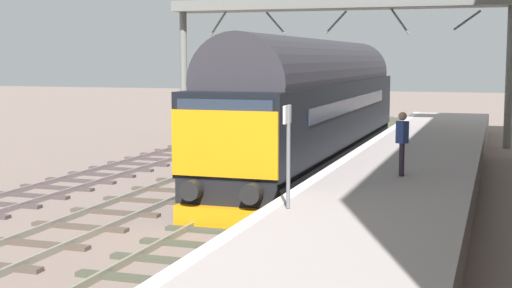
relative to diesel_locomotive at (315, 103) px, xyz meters
name	(u,v)px	position (x,y,z in m)	size (l,w,h in m)	color
ground_plane	(274,198)	(0.00, -4.92, -2.48)	(140.00, 140.00, 0.00)	slate
track_main	(274,196)	(0.00, -4.92, -2.43)	(2.50, 60.00, 0.15)	gray
track_adjacent_west	(170,190)	(-3.26, -4.92, -2.43)	(2.50, 60.00, 0.15)	gray
track_adjacent_far_west	(69,184)	(-6.78, -4.92, -2.43)	(2.50, 60.00, 0.15)	gray
station_platform	(400,188)	(3.60, -4.92, -1.98)	(4.00, 44.00, 1.01)	#A39897
diesel_locomotive	(315,103)	(0.00, 0.00, 0.00)	(2.74, 18.35, 4.68)	black
platform_number_sign	(288,141)	(2.10, -10.93, -0.10)	(0.10, 0.44, 2.08)	slate
waiting_passenger	(402,137)	(3.76, -5.94, -0.49)	(0.39, 0.50, 1.64)	#322737
overhead_footbridge	(336,11)	(-1.34, 9.69, 3.75)	(16.08, 2.00, 6.80)	slate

